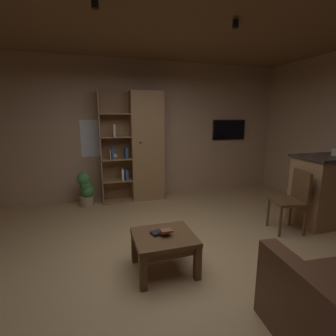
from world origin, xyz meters
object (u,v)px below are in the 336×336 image
object	(u,v)px
kitchen_bar_counter	(336,189)
potted_floor_plant	(86,189)
table_book_0	(158,233)
dining_chair	(293,197)
table_book_2	(166,231)
coffee_table	(164,242)
bookshelf_cabinet	(142,147)
table_book_1	(165,232)
wall_mounted_tv	(229,130)

from	to	relation	value
kitchen_bar_counter	potted_floor_plant	bearing A→B (deg)	153.30
table_book_0	dining_chair	world-z (taller)	dining_chair
table_book_2	coffee_table	bearing A→B (deg)	131.40
bookshelf_cabinet	dining_chair	xyz separation A→B (m)	(1.80, -2.13, -0.54)
coffee_table	table_book_2	distance (m)	0.15
table_book_0	table_book_2	distance (m)	0.11
kitchen_bar_counter	table_book_2	world-z (taller)	kitchen_bar_counter
coffee_table	table_book_0	world-z (taller)	table_book_0
kitchen_bar_counter	table_book_0	distance (m)	3.07
table_book_2	table_book_0	bearing A→B (deg)	139.96
table_book_0	table_book_1	size ratio (longest dim) A/B	1.09
bookshelf_cabinet	table_book_2	size ratio (longest dim) A/B	17.47
kitchen_bar_counter	table_book_1	xyz separation A→B (m)	(-2.96, -0.46, -0.09)
bookshelf_cabinet	dining_chair	world-z (taller)	bookshelf_cabinet
bookshelf_cabinet	coffee_table	world-z (taller)	bookshelf_cabinet
coffee_table	table_book_0	size ratio (longest dim) A/B	4.76
potted_floor_plant	wall_mounted_tv	bearing A→B (deg)	6.04
potted_floor_plant	table_book_0	bearing A→B (deg)	-71.19
table_book_0	wall_mounted_tv	world-z (taller)	wall_mounted_tv
table_book_2	wall_mounted_tv	xyz separation A→B (m)	(2.32, 2.75, 0.90)
table_book_1	dining_chair	distance (m)	2.10
bookshelf_cabinet	wall_mounted_tv	world-z (taller)	bookshelf_cabinet
kitchen_bar_counter	wall_mounted_tv	world-z (taller)	wall_mounted_tv
dining_chair	table_book_2	bearing A→B (deg)	-168.76
table_book_1	dining_chair	world-z (taller)	dining_chair
table_book_0	table_book_2	size ratio (longest dim) A/B	1.11
coffee_table	dining_chair	distance (m)	2.12
table_book_1	table_book_2	world-z (taller)	table_book_2
table_book_0	table_book_2	bearing A→B (deg)	-40.04
wall_mounted_tv	kitchen_bar_counter	bearing A→B (deg)	-74.42
table_book_1	dining_chair	size ratio (longest dim) A/B	0.14
bookshelf_cabinet	wall_mounted_tv	xyz separation A→B (m)	(2.07, 0.21, 0.31)
table_book_2	wall_mounted_tv	distance (m)	3.71
bookshelf_cabinet	table_book_1	xyz separation A→B (m)	(-0.26, -2.51, -0.61)
table_book_0	table_book_2	world-z (taller)	table_book_2
coffee_table	table_book_1	world-z (taller)	table_book_1
kitchen_bar_counter	wall_mounted_tv	size ratio (longest dim) A/B	1.73
dining_chair	wall_mounted_tv	bearing A→B (deg)	83.40
table_book_2	potted_floor_plant	size ratio (longest dim) A/B	0.19
kitchen_bar_counter	dining_chair	size ratio (longest dim) A/B	1.51
table_book_1	bookshelf_cabinet	bearing A→B (deg)	84.10
dining_chair	table_book_1	bearing A→B (deg)	-169.33
coffee_table	table_book_2	world-z (taller)	table_book_2
coffee_table	wall_mounted_tv	bearing A→B (deg)	49.32
table_book_0	dining_chair	distance (m)	2.16
table_book_1	wall_mounted_tv	bearing A→B (deg)	49.46
bookshelf_cabinet	coffee_table	xyz separation A→B (m)	(-0.27, -2.51, -0.73)
table_book_0	coffee_table	bearing A→B (deg)	-37.00
table_book_1	kitchen_bar_counter	bearing A→B (deg)	8.81
table_book_2	potted_floor_plant	xyz separation A→B (m)	(-0.88, 2.41, -0.14)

